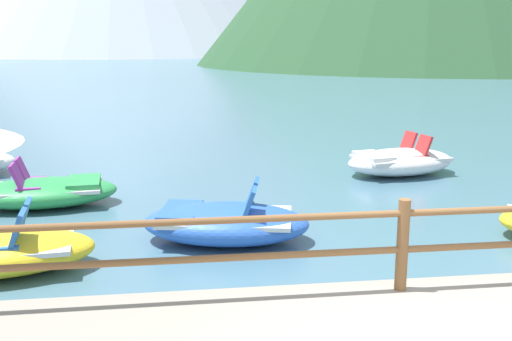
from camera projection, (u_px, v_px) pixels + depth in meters
ground_plane at (208, 78)px, 43.28m from camera, size 200.00×200.00×0.00m
dock_railing at (403, 235)px, 5.88m from camera, size 23.92×0.12×0.95m
pedal_boat_2 at (400, 161)px, 12.75m from camera, size 2.68×1.85×0.88m
pedal_boat_3 at (225, 222)px, 8.55m from camera, size 2.63×1.80×0.87m
pedal_boat_4 at (45, 192)px, 10.36m from camera, size 2.62×1.53×0.84m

